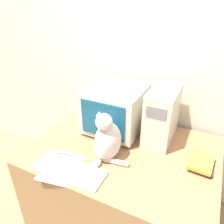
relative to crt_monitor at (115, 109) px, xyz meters
name	(u,v)px	position (x,y,z in m)	size (l,w,h in m)	color
wall_back	(153,59)	(0.17, 0.34, 0.34)	(7.00, 0.05, 2.50)	beige
desk	(123,185)	(0.17, -0.21, -0.55)	(1.30, 0.96, 0.72)	#9E7047
crt_monitor	(115,109)	(0.00, 0.00, 0.00)	(0.43, 0.43, 0.37)	beige
computer_tower	(162,115)	(0.36, 0.05, 0.01)	(0.19, 0.39, 0.41)	beige
keyboard	(69,169)	(-0.06, -0.57, -0.18)	(0.48, 0.17, 0.02)	silver
cat	(107,140)	(0.11, -0.35, -0.04)	(0.27, 0.27, 0.36)	silver
book_stack	(202,163)	(0.70, -0.15, -0.17)	(0.16, 0.21, 0.05)	#383333
pen	(68,155)	(-0.15, -0.45, -0.19)	(0.15, 0.04, 0.01)	navy
paper_sheet	(61,167)	(-0.12, -0.56, -0.19)	(0.25, 0.33, 0.00)	white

